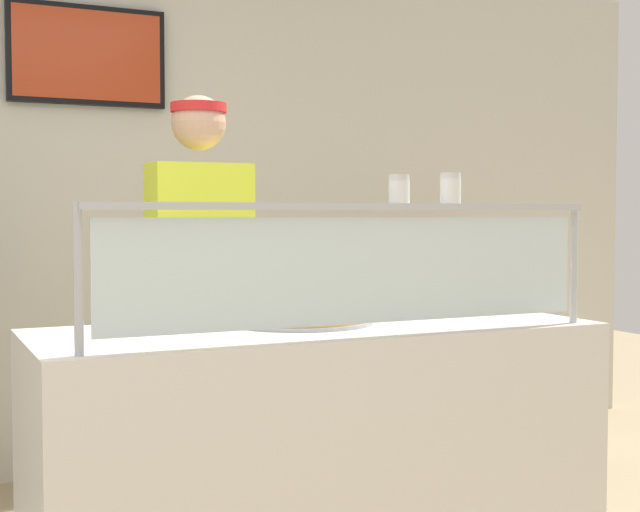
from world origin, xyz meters
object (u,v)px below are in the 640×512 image
(parmesan_shaker, at_px, (399,191))
(pizza_tray, at_px, (301,318))
(worker_figure, at_px, (201,292))
(pepper_flake_shaker, at_px, (450,190))
(pizza_box_stack, at_px, (478,282))
(pizza_server, at_px, (314,311))

(parmesan_shaker, bearing_deg, pizza_tray, 111.63)
(pizza_tray, height_order, parmesan_shaker, parmesan_shaker)
(pizza_tray, xyz_separation_m, worker_figure, (-0.14, 0.63, 0.04))
(pizza_tray, relative_size, parmesan_shaker, 5.79)
(pepper_flake_shaker, height_order, pizza_box_stack, pepper_flake_shaker)
(pizza_tray, bearing_deg, parmesan_shaker, -68.37)
(pizza_server, xyz_separation_m, worker_figure, (-0.18, 0.65, 0.02))
(parmesan_shaker, height_order, pizza_box_stack, parmesan_shaker)
(pizza_tray, distance_m, parmesan_shaker, 0.58)
(worker_figure, bearing_deg, pepper_flake_shaker, -64.96)
(pizza_server, height_order, pizza_box_stack, pizza_box_stack)
(pizza_server, bearing_deg, worker_figure, 109.75)
(pizza_server, relative_size, parmesan_shaker, 3.32)
(worker_figure, bearing_deg, pizza_tray, -77.41)
(pizza_server, xyz_separation_m, parmesan_shaker, (0.11, -0.36, 0.39))
(pizza_tray, relative_size, worker_figure, 0.28)
(pizza_tray, xyz_separation_m, pepper_flake_shaker, (0.33, -0.38, 0.41))
(pepper_flake_shaker, bearing_deg, pizza_server, 128.94)
(pizza_tray, height_order, pizza_box_stack, pizza_box_stack)
(pepper_flake_shaker, bearing_deg, parmesan_shaker, -180.00)
(pizza_tray, xyz_separation_m, pizza_server, (0.04, -0.02, 0.02))
(pizza_server, bearing_deg, pepper_flake_shaker, -46.89)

